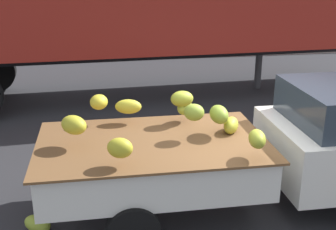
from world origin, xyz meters
TOP-DOWN VIEW (x-y plane):
  - ground at (0.00, 0.00)m, footprint 220.00×220.00m
  - curb_strip at (0.00, 10.14)m, footprint 80.00×0.80m
  - pickup_truck at (0.61, -0.06)m, footprint 5.21×1.84m
  - fallen_banana_bunch_near_tailgate at (-2.98, -0.23)m, footprint 0.45×0.42m

SIDE VIEW (x-z plane):
  - ground at x=0.00m, z-range 0.00..0.00m
  - curb_strip at x=0.00m, z-range 0.00..0.16m
  - fallen_banana_bunch_near_tailgate at x=-2.98m, z-range 0.00..0.21m
  - pickup_truck at x=0.61m, z-range 0.04..1.74m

